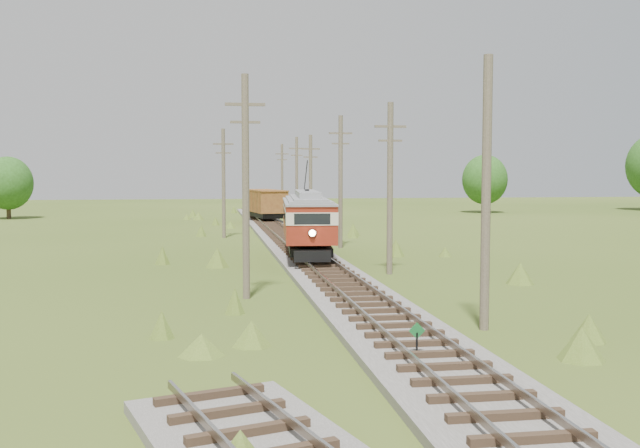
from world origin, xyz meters
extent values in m
plane|color=#385118|center=(0.00, 0.00, 0.00)|extent=(260.00, 260.00, 0.00)
cube|color=#605B54|center=(0.00, 34.00, 0.12)|extent=(3.60, 96.00, 0.25)
cube|color=#726659|center=(-0.72, 34.00, 0.48)|extent=(0.08, 96.00, 0.17)
cube|color=#726659|center=(0.72, 34.00, 0.48)|extent=(0.08, 96.00, 0.17)
cube|color=#2D2116|center=(0.00, 34.00, 0.33)|extent=(2.40, 96.00, 0.16)
cylinder|color=black|center=(-0.20, 1.50, 0.40)|extent=(0.06, 0.06, 0.80)
cube|color=#176A2C|center=(-0.20, 1.50, 0.85)|extent=(0.45, 0.03, 0.45)
cube|color=black|center=(0.00, 24.45, 0.98)|extent=(3.17, 10.54, 0.42)
cube|color=maroon|center=(0.00, 24.45, 1.92)|extent=(3.65, 11.48, 1.03)
cube|color=beige|center=(0.00, 24.45, 2.77)|extent=(3.68, 11.54, 0.66)
cube|color=black|center=(0.00, 24.45, 2.77)|extent=(3.66, 11.04, 0.52)
cube|color=maroon|center=(0.00, 24.45, 3.24)|extent=(3.65, 11.48, 0.28)
cube|color=gray|center=(0.00, 24.45, 3.55)|extent=(3.71, 11.60, 0.36)
cube|color=gray|center=(0.00, 24.45, 3.87)|extent=(1.95, 8.54, 0.38)
sphere|color=#FFF2BF|center=(-0.52, 18.75, 2.06)|extent=(0.34, 0.34, 0.34)
cylinder|color=black|center=(0.15, 26.14, 4.93)|extent=(0.45, 4.37, 1.81)
cylinder|color=black|center=(-1.09, 20.27, 0.94)|extent=(0.18, 0.76, 0.75)
cylinder|color=black|center=(0.31, 20.14, 0.94)|extent=(0.18, 0.76, 0.75)
cylinder|color=black|center=(-0.31, 28.77, 0.94)|extent=(0.18, 0.76, 0.75)
cylinder|color=black|center=(1.09, 28.64, 0.94)|extent=(0.18, 0.76, 0.75)
cube|color=black|center=(0.00, 56.59, 0.93)|extent=(3.42, 7.91, 0.53)
cube|color=brown|center=(0.00, 56.59, 2.26)|extent=(4.10, 8.84, 2.13)
cube|color=brown|center=(0.00, 56.59, 3.38)|extent=(4.18, 9.02, 0.13)
cylinder|color=black|center=(-0.37, 53.94, 0.99)|extent=(0.26, 0.86, 0.85)
cylinder|color=black|center=(1.20, 54.20, 0.99)|extent=(0.26, 0.86, 0.85)
cylinder|color=black|center=(-1.20, 58.98, 0.99)|extent=(0.26, 0.86, 0.85)
cylinder|color=black|center=(0.37, 59.24, 0.99)|extent=(0.26, 0.86, 0.85)
cone|color=gray|center=(3.93, 50.21, 0.59)|extent=(3.17, 3.17, 1.19)
cone|color=gray|center=(4.73, 49.22, 0.35)|extent=(1.78, 1.78, 0.69)
cylinder|color=brown|center=(3.10, 5.00, 4.40)|extent=(0.30, 0.30, 8.80)
cylinder|color=brown|center=(3.30, 18.00, 4.30)|extent=(0.30, 0.30, 8.60)
cube|color=brown|center=(3.30, 18.00, 7.40)|extent=(1.60, 0.12, 0.12)
cube|color=brown|center=(3.30, 18.00, 6.70)|extent=(1.20, 0.10, 0.10)
cylinder|color=brown|center=(3.20, 31.00, 4.50)|extent=(0.30, 0.30, 9.00)
cube|color=brown|center=(3.20, 31.00, 7.80)|extent=(1.60, 0.12, 0.12)
cube|color=brown|center=(3.20, 31.00, 7.10)|extent=(1.20, 0.10, 0.10)
cylinder|color=brown|center=(3.00, 44.00, 4.20)|extent=(0.30, 0.30, 8.40)
cube|color=brown|center=(3.00, 44.00, 7.20)|extent=(1.60, 0.12, 0.12)
cube|color=brown|center=(3.00, 44.00, 6.50)|extent=(1.20, 0.10, 0.10)
cylinder|color=brown|center=(3.40, 57.00, 4.45)|extent=(0.30, 0.30, 8.90)
cube|color=brown|center=(3.40, 57.00, 7.70)|extent=(1.60, 0.12, 0.12)
cube|color=brown|center=(3.40, 57.00, 7.00)|extent=(1.20, 0.10, 0.10)
cylinder|color=brown|center=(3.20, 70.00, 4.35)|extent=(0.30, 0.30, 8.70)
cube|color=brown|center=(3.20, 70.00, 7.50)|extent=(1.60, 0.12, 0.12)
cube|color=brown|center=(3.20, 70.00, 6.80)|extent=(1.20, 0.10, 0.10)
cylinder|color=brown|center=(-4.20, 12.00, 4.50)|extent=(0.30, 0.30, 9.00)
cube|color=brown|center=(-4.20, 12.00, 7.80)|extent=(1.60, 0.12, 0.12)
cube|color=brown|center=(-4.20, 12.00, 7.10)|extent=(1.20, 0.10, 0.10)
cylinder|color=brown|center=(-4.50, 40.00, 4.30)|extent=(0.30, 0.30, 8.60)
cube|color=brown|center=(-4.50, 40.00, 7.40)|extent=(1.60, 0.12, 0.12)
cube|color=brown|center=(-4.50, 40.00, 6.70)|extent=(1.20, 0.10, 0.10)
cylinder|color=#38281C|center=(-28.00, 68.00, 1.17)|extent=(0.50, 0.50, 2.34)
ellipsoid|color=#254C17|center=(-28.00, 68.00, 4.03)|extent=(5.46, 5.46, 6.01)
cylinder|color=#38281C|center=(30.00, 72.00, 1.26)|extent=(0.50, 0.50, 2.52)
ellipsoid|color=#254C17|center=(30.00, 72.00, 4.34)|extent=(5.88, 5.88, 6.47)
camera|label=1|loc=(-5.67, -16.67, 5.03)|focal=40.00mm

